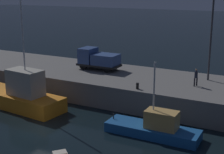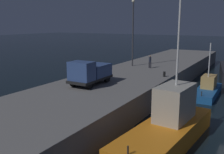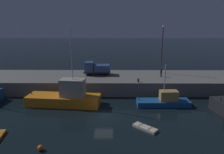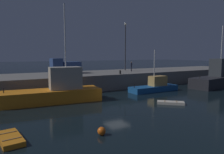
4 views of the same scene
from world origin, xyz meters
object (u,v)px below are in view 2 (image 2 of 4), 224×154
(lamp_post_east, at_px, (133,28))
(dockworker, at_px, (150,61))
(utility_truck, at_px, (90,72))
(fishing_boat_orange, at_px, (208,89))
(bollard_west, at_px, (164,74))
(fishing_boat_white, at_px, (168,126))

(lamp_post_east, distance_m, dockworker, 5.22)
(lamp_post_east, bearing_deg, dockworker, -100.52)
(lamp_post_east, xyz_separation_m, utility_truck, (-12.62, -1.37, -4.04))
(fishing_boat_orange, height_order, dockworker, fishing_boat_orange)
(utility_truck, distance_m, dockworker, 12.18)
(lamp_post_east, bearing_deg, bollard_west, -128.47)
(fishing_boat_white, distance_m, dockworker, 17.86)
(lamp_post_east, relative_size, utility_truck, 1.83)
(fishing_boat_white, bearing_deg, dockworker, 26.10)
(utility_truck, xyz_separation_m, bollard_west, (7.44, -5.16, -0.95))
(utility_truck, bearing_deg, fishing_boat_orange, -40.68)
(fishing_boat_white, xyz_separation_m, fishing_boat_orange, (14.79, -0.07, -0.55))
(fishing_boat_orange, bearing_deg, bollard_west, 129.54)
(dockworker, xyz_separation_m, bollard_west, (-4.64, -3.62, -0.70))
(lamp_post_east, xyz_separation_m, dockworker, (-0.54, -2.91, -4.30))
(lamp_post_east, relative_size, dockworker, 5.26)
(utility_truck, relative_size, dockworker, 2.87)
(lamp_post_east, relative_size, bollard_west, 15.36)
(fishing_boat_orange, bearing_deg, lamp_post_east, 81.18)
(dockworker, distance_m, bollard_west, 5.93)
(utility_truck, height_order, bollard_west, utility_truck)
(fishing_boat_orange, height_order, utility_truck, fishing_boat_orange)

